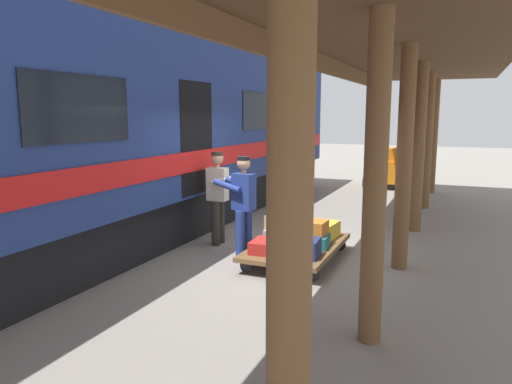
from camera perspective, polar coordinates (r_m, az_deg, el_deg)
ground_plane at (r=8.30m, az=3.58°, el=-7.40°), size 60.00×60.00×0.00m
platform_canopy at (r=7.59m, az=17.35°, el=15.31°), size 3.20×16.58×3.56m
train_car at (r=9.52m, az=-14.93°, el=7.04°), size 3.02×16.28×4.00m
luggage_cart at (r=7.91m, az=4.89°, el=-6.53°), size 1.29×2.15×0.27m
suitcase_brown_leather at (r=8.51m, az=4.30°, el=-4.44°), size 0.43×0.63×0.19m
suitcase_red_plastic at (r=7.43m, az=1.32°, el=-6.47°), size 0.48×0.55×0.19m
suitcase_gray_aluminum at (r=7.96m, az=2.92°, el=-5.20°), size 0.45×0.55×0.25m
suitcase_yellow_case at (r=8.33m, az=8.09°, el=-4.53°), size 0.46×0.62×0.27m
suitcase_teal_softside at (r=7.79m, az=6.94°, el=-5.77°), size 0.49×0.53×0.19m
suitcase_navy_fabric at (r=7.23m, az=5.62°, el=-6.61°), size 0.50×0.47×0.27m
suitcase_tan_vintage at (r=7.95m, az=2.79°, el=-3.47°), size 0.37×0.50×0.22m
suitcase_orange_carryall at (r=7.77m, az=6.99°, el=-4.23°), size 0.38×0.41×0.22m
suitcase_black_hardshell at (r=8.47m, az=4.23°, el=-3.30°), size 0.38×0.54×0.16m
porter_in_overalls at (r=7.89m, az=-1.59°, el=-1.36°), size 0.71×0.51×1.70m
porter_by_door at (r=8.75m, az=-4.47°, el=-0.33°), size 0.67×0.44×1.70m
baggage_tug at (r=16.25m, az=14.85°, el=2.80°), size 1.27×1.81×1.30m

